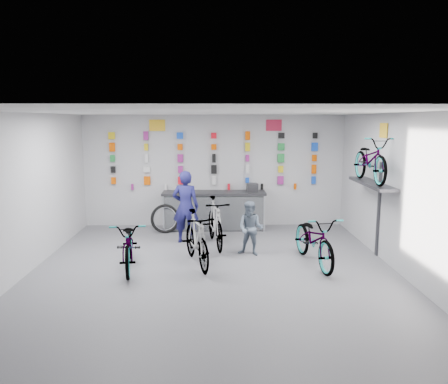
{
  "coord_description": "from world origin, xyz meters",
  "views": [
    {
      "loc": [
        0.04,
        -7.73,
        2.87
      ],
      "look_at": [
        0.22,
        1.4,
        1.35
      ],
      "focal_mm": 35.0,
      "sensor_mm": 36.0,
      "label": 1
    }
  ],
  "objects_px": {
    "bike_left": "(129,244)",
    "bike_center": "(197,239)",
    "bike_service": "(215,222)",
    "customer": "(251,228)",
    "bike_right": "(314,239)",
    "clerk": "(186,207)",
    "counter": "(214,211)"
  },
  "relations": [
    {
      "from": "counter",
      "to": "bike_left",
      "type": "relative_size",
      "value": 1.45
    },
    {
      "from": "clerk",
      "to": "customer",
      "type": "distance_m",
      "value": 1.79
    },
    {
      "from": "bike_left",
      "to": "bike_right",
      "type": "distance_m",
      "value": 3.65
    },
    {
      "from": "counter",
      "to": "customer",
      "type": "relative_size",
      "value": 2.31
    },
    {
      "from": "bike_left",
      "to": "clerk",
      "type": "xyz_separation_m",
      "value": [
        0.97,
        1.82,
        0.36
      ]
    },
    {
      "from": "bike_center",
      "to": "bike_service",
      "type": "relative_size",
      "value": 0.97
    },
    {
      "from": "bike_service",
      "to": "bike_left",
      "type": "bearing_deg",
      "value": -147.09
    },
    {
      "from": "bike_right",
      "to": "customer",
      "type": "relative_size",
      "value": 1.69
    },
    {
      "from": "bike_left",
      "to": "customer",
      "type": "height_order",
      "value": "customer"
    },
    {
      "from": "bike_left",
      "to": "bike_service",
      "type": "bearing_deg",
      "value": 32.75
    },
    {
      "from": "counter",
      "to": "bike_right",
      "type": "bearing_deg",
      "value": -55.23
    },
    {
      "from": "clerk",
      "to": "customer",
      "type": "height_order",
      "value": "clerk"
    },
    {
      "from": "bike_center",
      "to": "customer",
      "type": "relative_size",
      "value": 1.54
    },
    {
      "from": "bike_left",
      "to": "bike_center",
      "type": "bearing_deg",
      "value": -2.18
    },
    {
      "from": "bike_center",
      "to": "clerk",
      "type": "distance_m",
      "value": 1.72
    },
    {
      "from": "bike_service",
      "to": "customer",
      "type": "height_order",
      "value": "customer"
    },
    {
      "from": "bike_center",
      "to": "clerk",
      "type": "relative_size",
      "value": 1.05
    },
    {
      "from": "bike_service",
      "to": "customer",
      "type": "xyz_separation_m",
      "value": [
        0.76,
        -0.69,
        0.03
      ]
    },
    {
      "from": "bike_service",
      "to": "clerk",
      "type": "bearing_deg",
      "value": 145.63
    },
    {
      "from": "counter",
      "to": "bike_left",
      "type": "distance_m",
      "value": 3.48
    },
    {
      "from": "bike_left",
      "to": "bike_center",
      "type": "height_order",
      "value": "bike_center"
    },
    {
      "from": "bike_service",
      "to": "counter",
      "type": "bearing_deg",
      "value": 82.08
    },
    {
      "from": "counter",
      "to": "bike_right",
      "type": "relative_size",
      "value": 1.37
    },
    {
      "from": "customer",
      "to": "bike_right",
      "type": "bearing_deg",
      "value": -6.99
    },
    {
      "from": "counter",
      "to": "bike_right",
      "type": "height_order",
      "value": "bike_right"
    },
    {
      "from": "bike_right",
      "to": "customer",
      "type": "distance_m",
      "value": 1.38
    },
    {
      "from": "bike_left",
      "to": "bike_center",
      "type": "xyz_separation_m",
      "value": [
        1.3,
        0.16,
        0.05
      ]
    },
    {
      "from": "bike_left",
      "to": "clerk",
      "type": "distance_m",
      "value": 2.1
    },
    {
      "from": "counter",
      "to": "bike_left",
      "type": "xyz_separation_m",
      "value": [
        -1.64,
        -3.07,
        0.0
      ]
    },
    {
      "from": "bike_left",
      "to": "customer",
      "type": "bearing_deg",
      "value": 9.25
    },
    {
      "from": "bike_center",
      "to": "clerk",
      "type": "height_order",
      "value": "clerk"
    },
    {
      "from": "bike_service",
      "to": "clerk",
      "type": "relative_size",
      "value": 1.08
    }
  ]
}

